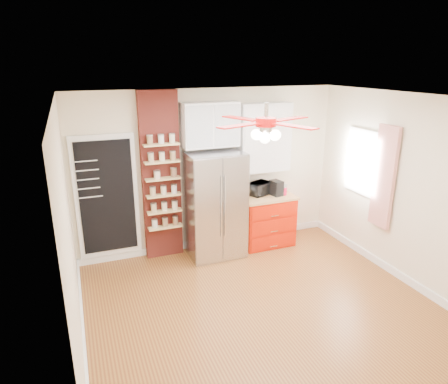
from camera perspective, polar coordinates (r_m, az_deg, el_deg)
name	(u,v)px	position (r m, az deg, el deg)	size (l,w,h in m)	color
floor	(260,304)	(5.57, 5.17, -15.66)	(4.50, 4.50, 0.00)	brown
ceiling	(267,98)	(4.65, 6.12, 13.21)	(4.50, 4.50, 0.00)	white
wall_back	(210,171)	(6.71, -2.04, 3.07)	(4.50, 0.02, 2.70)	#F0E1C1
wall_front	(376,293)	(3.46, 20.93, -13.35)	(4.50, 0.02, 2.70)	#F0E1C1
wall_left	(69,237)	(4.48, -21.27, -6.05)	(0.02, 4.00, 2.70)	#F0E1C1
wall_right	(405,190)	(6.25, 24.39, 0.29)	(0.02, 4.00, 2.70)	#F0E1C1
chalkboard	(107,197)	(6.42, -16.39, -0.71)	(0.95, 0.05, 1.95)	white
brick_pillar	(161,177)	(6.42, -8.99, 2.15)	(0.60, 0.16, 2.70)	maroon
fridge	(215,205)	(6.50, -1.34, -1.81)	(0.90, 0.70, 1.75)	#A5A5A9
upper_glass_cabinet	(210,125)	(6.37, -2.03, 9.61)	(0.90, 0.35, 0.70)	white
red_cabinet	(266,220)	(7.06, 5.99, -3.93)	(0.94, 0.64, 0.90)	red
upper_shelf_unit	(264,138)	(6.81, 5.73, 7.74)	(0.90, 0.30, 1.15)	white
window	(363,162)	(6.82, 19.22, 4.04)	(0.04, 0.75, 1.05)	white
curtain	(384,177)	(6.41, 21.89, 1.97)	(0.06, 0.40, 1.55)	red
ceiling_fan	(266,123)	(4.68, 6.01, 9.84)	(1.40, 1.40, 0.44)	silver
toaster_oven	(260,189)	(6.90, 5.11, 0.50)	(0.40, 0.27, 0.22)	black
coffee_maker	(276,188)	(6.90, 7.46, 0.57)	(0.16, 0.22, 0.26)	black
canister_left	(284,191)	(6.95, 8.51, 0.15)	(0.11, 0.11, 0.14)	red
canister_right	(284,189)	(7.10, 8.59, 0.47)	(0.10, 0.10, 0.13)	#B1092D
pantry_jar_oats	(157,175)	(6.23, -9.55, 2.41)	(0.10, 0.10, 0.12)	beige
pantry_jar_beans	(174,173)	(6.30, -7.21, 2.77)	(0.10, 0.10, 0.13)	brown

